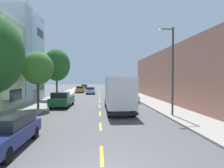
# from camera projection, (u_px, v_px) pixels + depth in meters

# --- Properties ---
(ground_plane) EXTENTS (160.00, 160.00, 0.00)m
(ground_plane) POSITION_uv_depth(u_px,v_px,m) (99.00, 96.00, 36.18)
(ground_plane) COLOR #4C4C4F
(sidewalk_left) EXTENTS (3.20, 120.00, 0.14)m
(sidewalk_left) POSITION_uv_depth(u_px,v_px,m) (58.00, 97.00, 33.70)
(sidewalk_left) COLOR #99968E
(sidewalk_left) RESTS_ON ground_plane
(sidewalk_right) EXTENTS (3.20, 120.00, 0.14)m
(sidewalk_right) POSITION_uv_depth(u_px,v_px,m) (140.00, 97.00, 34.67)
(sidewalk_right) COLOR #99968E
(sidewalk_right) RESTS_ON ground_plane
(lane_centerline_dashes) EXTENTS (0.14, 47.20, 0.01)m
(lane_centerline_dashes) POSITION_uv_depth(u_px,v_px,m) (99.00, 99.00, 30.70)
(lane_centerline_dashes) COLOR yellow
(lane_centerline_dashes) RESTS_ON ground_plane
(apartment_block_opposite) EXTENTS (10.00, 36.00, 7.23)m
(apartment_block_opposite) POSITION_uv_depth(u_px,v_px,m) (200.00, 76.00, 27.05)
(apartment_block_opposite) COLOR #B27560
(apartment_block_opposite) RESTS_ON ground_plane
(street_tree_second) EXTENTS (3.17, 3.17, 5.88)m
(street_tree_second) POSITION_uv_depth(u_px,v_px,m) (38.00, 68.00, 20.43)
(street_tree_second) COLOR #47331E
(street_tree_second) RESTS_ON sidewalk_left
(street_tree_third) EXTENTS (3.95, 3.95, 7.56)m
(street_tree_third) POSITION_uv_depth(u_px,v_px,m) (57.00, 65.00, 29.67)
(street_tree_third) COLOR #47331E
(street_tree_third) RESTS_ON sidewalk_left
(street_lamp) EXTENTS (1.35, 0.28, 7.36)m
(street_lamp) POSITION_uv_depth(u_px,v_px,m) (171.00, 65.00, 16.55)
(street_lamp) COLOR #38383D
(street_lamp) RESTS_ON sidewalk_right
(delivery_box_truck) EXTENTS (2.43, 7.83, 3.37)m
(delivery_box_truck) POSITION_uv_depth(u_px,v_px,m) (118.00, 92.00, 19.12)
(delivery_box_truck) COLOR white
(delivery_box_truck) RESTS_ON ground_plane
(parked_pickup_forest) EXTENTS (2.15, 5.35, 1.73)m
(parked_pickup_forest) POSITION_uv_depth(u_px,v_px,m) (62.00, 100.00, 22.63)
(parked_pickup_forest) COLOR #194C28
(parked_pickup_forest) RESTS_ON ground_plane
(parked_wagon_navy) EXTENTS (1.87, 4.72, 1.50)m
(parked_wagon_navy) POSITION_uv_depth(u_px,v_px,m) (6.00, 131.00, 9.05)
(parked_wagon_navy) COLOR navy
(parked_wagon_navy) RESTS_ON ground_plane
(parked_wagon_black) EXTENTS (1.91, 4.73, 1.50)m
(parked_wagon_black) POSITION_uv_depth(u_px,v_px,m) (115.00, 87.00, 57.28)
(parked_wagon_black) COLOR black
(parked_wagon_black) RESTS_ON ground_plane
(parked_pickup_champagne) EXTENTS (2.10, 5.34, 1.73)m
(parked_pickup_champagne) POSITION_uv_depth(u_px,v_px,m) (116.00, 88.00, 50.60)
(parked_pickup_champagne) COLOR tan
(parked_pickup_champagne) RESTS_ON ground_plane
(parked_sedan_white) EXTENTS (1.90, 4.54, 1.43)m
(parked_sedan_white) POSITION_uv_depth(u_px,v_px,m) (130.00, 97.00, 27.24)
(parked_sedan_white) COLOR silver
(parked_sedan_white) RESTS_ON ground_plane
(parked_hatchback_red) EXTENTS (1.78, 4.02, 1.50)m
(parked_hatchback_red) POSITION_uv_depth(u_px,v_px,m) (123.00, 93.00, 35.11)
(parked_hatchback_red) COLOR #AD1E1E
(parked_hatchback_red) RESTS_ON ground_plane
(parked_wagon_charcoal) EXTENTS (1.92, 4.74, 1.50)m
(parked_wagon_charcoal) POSITION_uv_depth(u_px,v_px,m) (84.00, 87.00, 60.07)
(parked_wagon_charcoal) COLOR #333338
(parked_wagon_charcoal) RESTS_ON ground_plane
(parked_wagon_orange) EXTENTS (1.95, 4.75, 1.50)m
(parked_wagon_orange) POSITION_uv_depth(u_px,v_px,m) (80.00, 89.00, 46.60)
(parked_wagon_orange) COLOR orange
(parked_wagon_orange) RESTS_ON ground_plane
(parked_pickup_burgundy) EXTENTS (2.09, 5.33, 1.73)m
(parked_pickup_burgundy) POSITION_uv_depth(u_px,v_px,m) (119.00, 90.00, 42.64)
(parked_pickup_burgundy) COLOR maroon
(parked_pickup_burgundy) RESTS_ON ground_plane
(moving_sky_sedan) EXTENTS (1.80, 4.50, 1.43)m
(moving_sky_sedan) POSITION_uv_depth(u_px,v_px,m) (91.00, 90.00, 42.16)
(moving_sky_sedan) COLOR #7A9EC6
(moving_sky_sedan) RESTS_ON ground_plane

